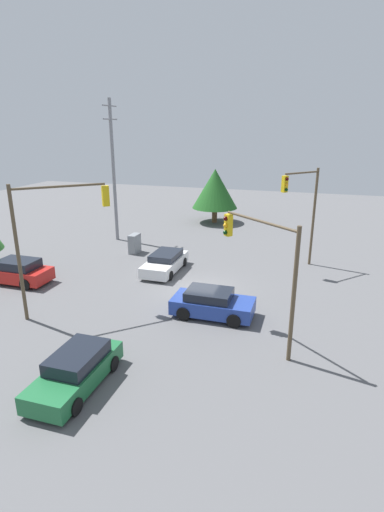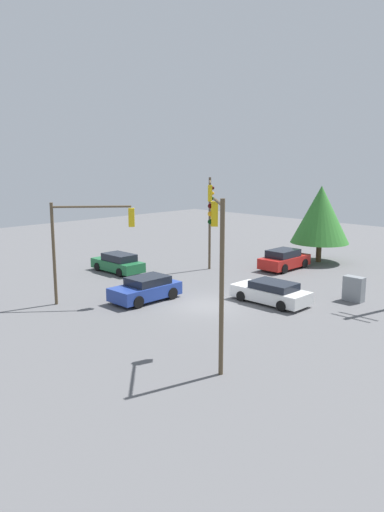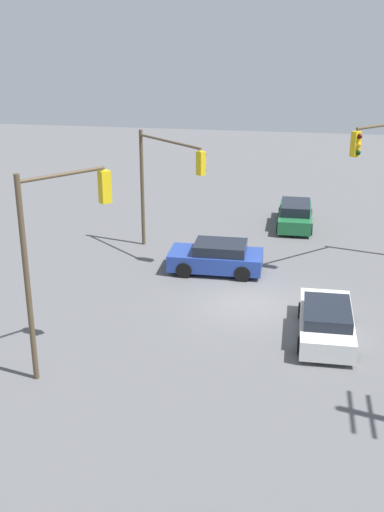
{
  "view_description": "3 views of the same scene",
  "coord_description": "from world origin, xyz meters",
  "views": [
    {
      "loc": [
        21.53,
        6.3,
        9.48
      ],
      "look_at": [
        1.34,
        0.02,
        2.55
      ],
      "focal_mm": 28.0,
      "sensor_mm": 36.0,
      "label": 1
    },
    {
      "loc": [
        -18.81,
        19.97,
        8.2
      ],
      "look_at": [
        -0.76,
        1.76,
        3.22
      ],
      "focal_mm": 35.0,
      "sensor_mm": 36.0,
      "label": 2
    },
    {
      "loc": [
        -23.84,
        -1.66,
        11.22
      ],
      "look_at": [
        -0.74,
        2.17,
        2.22
      ],
      "focal_mm": 45.0,
      "sensor_mm": 36.0,
      "label": 3
    }
  ],
  "objects": [
    {
      "name": "traffic_signal_cross",
      "position": [
        5.02,
        4.39,
        4.07
      ],
      "size": [
        3.16,
        3.68,
        5.85
      ],
      "rotation": [
        0.0,
        0.0,
        4.01
      ],
      "color": "brown",
      "rests_on": "ground_plane"
    },
    {
      "name": "sedan_white",
      "position": [
        -2.41,
        -3.07,
        0.63
      ],
      "size": [
        4.57,
        2.01,
        1.29
      ],
      "rotation": [
        0.0,
        0.0,
        -1.57
      ],
      "color": "silver",
      "rests_on": "ground_plane"
    },
    {
      "name": "traffic_signal_aux",
      "position": [
        -5.97,
        5.56,
        4.59
      ],
      "size": [
        2.49,
        2.26,
        6.81
      ],
      "rotation": [
        0.0,
        0.0,
        -0.73
      ],
      "color": "brown",
      "rests_on": "ground_plane"
    },
    {
      "name": "sedan_green",
      "position": [
        10.43,
        -1.75,
        0.67
      ],
      "size": [
        4.39,
        1.89,
        1.4
      ],
      "rotation": [
        0.0,
        0.0,
        -1.57
      ],
      "color": "#1E6638",
      "rests_on": "ground_plane"
    },
    {
      "name": "sedan_blue",
      "position": [
        3.17,
        1.68,
        0.7
      ],
      "size": [
        2.07,
        4.21,
        1.42
      ],
      "color": "#233D93",
      "rests_on": "ground_plane"
    },
    {
      "name": "ground_plane",
      "position": [
        0.0,
        0.0,
        0.0
      ],
      "size": [
        80.0,
        80.0,
        0.0
      ],
      "primitive_type": "plane",
      "color": "#5B5B5E"
    }
  ]
}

